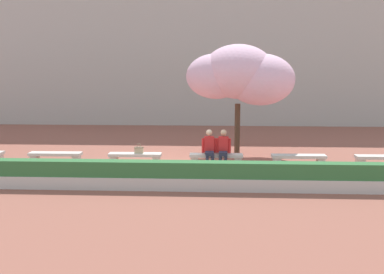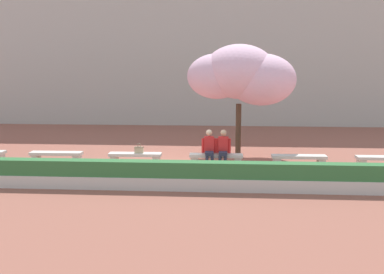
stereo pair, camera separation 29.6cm
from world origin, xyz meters
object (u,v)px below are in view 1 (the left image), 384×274
(person_seated_right, at_px, (223,147))
(handbag, at_px, (139,150))
(stone_bench_center, at_px, (135,157))
(stone_bench_east_end, at_px, (299,159))
(stone_bench_far_east, at_px, (383,160))
(cherry_tree_main, at_px, (241,76))
(stone_bench_near_west, at_px, (56,157))
(person_seated_left, at_px, (209,147))
(stone_bench_near_east, at_px, (216,158))

(person_seated_right, xyz_separation_m, handbag, (-2.90, 0.05, -0.12))
(stone_bench_center, height_order, stone_bench_east_end, same)
(handbag, bearing_deg, stone_bench_east_end, 0.01)
(stone_bench_far_east, bearing_deg, person_seated_right, -179.43)
(cherry_tree_main, bearing_deg, stone_bench_near_west, -161.45)
(stone_bench_near_west, bearing_deg, person_seated_right, -0.52)
(person_seated_right, distance_m, cherry_tree_main, 3.33)
(person_seated_right, height_order, handbag, person_seated_right)
(stone_bench_far_east, relative_size, cherry_tree_main, 0.43)
(stone_bench_center, height_order, cherry_tree_main, cherry_tree_main)
(handbag, bearing_deg, cherry_tree_main, 31.40)
(person_seated_left, bearing_deg, person_seated_right, -0.02)
(stone_bench_far_east, relative_size, person_seated_left, 1.41)
(person_seated_right, bearing_deg, stone_bench_near_east, 167.49)
(person_seated_left, bearing_deg, stone_bench_near_west, 179.43)
(handbag, bearing_deg, stone_bench_far_east, 0.00)
(person_seated_left, relative_size, person_seated_right, 1.00)
(stone_bench_east_end, height_order, cherry_tree_main, cherry_tree_main)
(stone_bench_near_east, bearing_deg, person_seated_right, -12.51)
(cherry_tree_main, bearing_deg, stone_bench_far_east, -25.07)
(person_seated_left, bearing_deg, stone_bench_center, 178.81)
(stone_bench_center, height_order, person_seated_left, person_seated_left)
(stone_bench_near_west, xyz_separation_m, person_seated_left, (5.36, -0.05, 0.39))
(stone_bench_near_west, distance_m, person_seated_left, 5.38)
(stone_bench_near_west, distance_m, stone_bench_far_east, 11.20)
(stone_bench_near_west, xyz_separation_m, stone_bench_east_end, (8.40, 0.00, 0.00))
(handbag, bearing_deg, person_seated_right, -1.04)
(stone_bench_near_east, height_order, person_seated_left, person_seated_left)
(stone_bench_near_east, xyz_separation_m, person_seated_left, (-0.24, -0.05, 0.39))
(cherry_tree_main, bearing_deg, stone_bench_near_east, -112.86)
(stone_bench_near_west, relative_size, stone_bench_far_east, 1.00)
(stone_bench_center, height_order, person_seated_right, person_seated_right)
(handbag, xyz_separation_m, cherry_tree_main, (3.58, 2.19, 2.49))
(stone_bench_near_west, distance_m, cherry_tree_main, 7.41)
(stone_bench_near_east, height_order, cherry_tree_main, cherry_tree_main)
(stone_bench_near_east, xyz_separation_m, person_seated_right, (0.24, -0.05, 0.39))
(stone_bench_center, distance_m, cherry_tree_main, 5.12)
(person_seated_left, relative_size, cherry_tree_main, 0.30)
(stone_bench_near_west, height_order, stone_bench_near_east, same)
(stone_bench_far_east, bearing_deg, stone_bench_center, 180.00)
(stone_bench_center, bearing_deg, person_seated_right, -1.01)
(stone_bench_center, height_order, stone_bench_far_east, same)
(stone_bench_near_east, bearing_deg, stone_bench_far_east, 0.00)
(stone_bench_near_west, relative_size, stone_bench_near_east, 1.00)
(stone_bench_far_east, relative_size, handbag, 5.38)
(stone_bench_east_end, height_order, handbag, handbag)
(stone_bench_near_east, distance_m, stone_bench_far_east, 5.60)
(person_seated_left, xyz_separation_m, cherry_tree_main, (1.16, 2.24, 2.37))
(stone_bench_center, relative_size, stone_bench_far_east, 1.00)
(stone_bench_east_end, relative_size, person_seated_left, 1.41)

